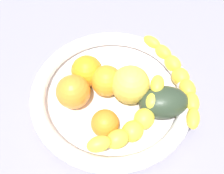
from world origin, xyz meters
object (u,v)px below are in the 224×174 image
Objects in this scene: banana_draped_right at (136,120)px; orange_mid_left at (87,71)px; banana_draped_left at (177,76)px; orange_front at (106,81)px; orange_rear at (73,92)px; apple_yellow at (130,85)px; orange_mid_right at (105,123)px; fruit_bowl at (112,93)px; avocado_dark at (164,102)px.

banana_draped_right is 3.07× the size of orange_mid_left.
orange_mid_left reaches higher than banana_draped_left.
orange_mid_left reaches higher than orange_front.
apple_yellow is at bearing 122.40° from orange_rear.
orange_mid_right reaches higher than banana_draped_left.
orange_rear is at bearing -41.14° from orange_front.
banana_draped_right reaches higher than fruit_bowl.
orange_front is at bearing -123.53° from banana_draped_right.
fruit_bowl is 5.07× the size of orange_mid_left.
apple_yellow reaches higher than fruit_bowl.
banana_draped_left is 2.95× the size of orange_front.
orange_front is at bearing 84.74° from orange_mid_left.
orange_rear is 0.88× the size of apple_yellow.
apple_yellow is (-5.92, 9.33, 0.45)cm from orange_rear.
fruit_bowl is at bearing -83.45° from avocado_dark.
apple_yellow reaches higher than orange_front.
orange_rear reaches higher than orange_front.
orange_mid_right is at bearing 16.20° from fruit_bowl.
fruit_bowl is at bearing -64.24° from apple_yellow.
orange_front reaches higher than banana_draped_left.
banana_draped_left is 18.15cm from orange_mid_right.
apple_yellow is (-8.95, 1.04, 1.21)cm from orange_mid_right.
orange_mid_right is at bearing -6.62° from apple_yellow.
orange_rear is at bearing -57.60° from apple_yellow.
orange_rear is at bearing 1.33° from orange_mid_left.
avocado_dark is (7.40, -0.51, 0.33)cm from banana_draped_left.
banana_draped_left is 3.59× the size of orange_mid_right.
fruit_bowl is at bearing -124.95° from banana_draped_right.
orange_mid_right is (8.64, 8.43, -0.64)cm from orange_mid_left.
banana_draped_right reaches higher than avocado_dark.
orange_rear is (-3.02, -8.29, 0.76)cm from orange_mid_right.
orange_mid_left is 5.63cm from orange_rear.
apple_yellow reaches higher than avocado_dark.
apple_yellow reaches higher than banana_draped_left.
apple_yellow reaches higher than orange_mid_right.
avocado_dark is at bearing 87.02° from apple_yellow.
banana_draped_right is 13.17cm from orange_rear.
orange_front is at bearing 138.86° from orange_rear.
orange_front is at bearing -88.23° from avocado_dark.
orange_front is at bearing -57.82° from banana_draped_left.
apple_yellow is at bearing -47.00° from banana_draped_left.
fruit_bowl is 7.94cm from orange_mid_right.
orange_mid_right is (2.50, -4.86, -0.92)cm from banana_draped_right.
orange_mid_right reaches higher than fruit_bowl.
orange_mid_right is 0.55× the size of avocado_dark.
banana_draped_right is 2.10× the size of avocado_dark.
orange_rear reaches higher than avocado_dark.
orange_rear is at bearing -92.26° from banana_draped_right.
avocado_dark is at bearing 89.78° from orange_mid_left.
banana_draped_right is 14.64cm from orange_mid_left.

